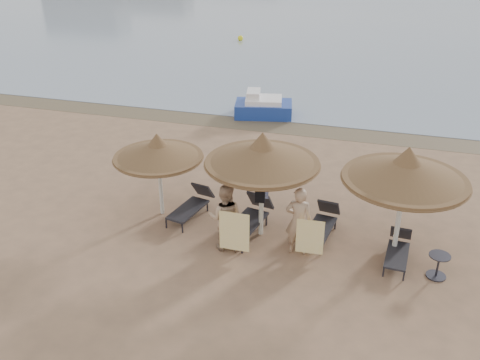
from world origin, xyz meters
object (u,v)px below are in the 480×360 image
object	(u,v)px
palapa_right	(406,171)
lounger_near_left	(250,217)
palapa_center	(262,155)
lounger_far_right	(398,249)
side_table	(438,267)
lounger_near_right	(323,222)
person_left	(225,212)
pedal_boat	(263,107)
person_right	(299,216)
palapa_left	(158,151)
lounger_far_left	(193,204)

from	to	relation	value
palapa_right	lounger_near_left	bearing A→B (deg)	177.76
palapa_center	palapa_right	xyz separation A→B (m)	(3.61, -0.05, 0.04)
lounger_far_right	side_table	bearing A→B (deg)	-22.69
lounger_near_right	person_left	world-z (taller)	person_left
palapa_right	person_left	world-z (taller)	palapa_right
lounger_near_right	pedal_boat	bearing A→B (deg)	121.20
palapa_center	person_right	world-z (taller)	palapa_center
palapa_left	person_left	bearing A→B (deg)	-27.52
palapa_left	lounger_far_left	xyz separation A→B (m)	(0.91, 0.16, -1.68)
lounger_far_right	pedal_boat	bearing A→B (deg)	126.22
palapa_center	side_table	bearing A→B (deg)	-8.89
palapa_left	lounger_far_left	distance (m)	1.92
palapa_center	palapa_right	distance (m)	3.61
lounger_near_left	person_left	xyz separation A→B (m)	(-0.40, -1.03, 0.68)
lounger_near_left	lounger_far_right	bearing A→B (deg)	6.18
palapa_left	lounger_near_right	size ratio (longest dim) A/B	1.37
lounger_far_right	pedal_boat	distance (m)	11.30
lounger_near_right	palapa_center	bearing A→B (deg)	-156.69
lounger_near_left	pedal_boat	xyz separation A→B (m)	(-1.87, 9.28, 0.01)
palapa_right	lounger_near_right	bearing A→B (deg)	165.29
lounger_far_left	lounger_far_right	xyz separation A→B (m)	(5.90, -0.70, -0.04)
lounger_near_right	person_left	bearing A→B (deg)	-142.15
palapa_center	lounger_near_left	bearing A→B (deg)	163.44
palapa_center	person_left	distance (m)	1.79
lounger_far_left	person_right	xyz separation A→B (m)	(3.34, -1.08, 0.75)
palapa_right	lounger_far_left	size ratio (longest dim) A/B	1.64
lounger_far_right	person_left	size ratio (longest dim) A/B	0.76
palapa_center	person_left	xyz separation A→B (m)	(-0.75, -0.93, -1.34)
lounger_near_right	side_table	xyz separation A→B (m)	(3.01, -1.19, -0.07)
palapa_center	pedal_boat	bearing A→B (deg)	103.29
palapa_left	side_table	world-z (taller)	palapa_left
palapa_left	palapa_right	distance (m)	6.75
lounger_far_left	palapa_left	bearing A→B (deg)	-157.94
palapa_left	side_table	size ratio (longest dim) A/B	4.10
person_right	side_table	bearing A→B (deg)	174.08
lounger_far_right	person_right	bearing A→B (deg)	-167.04
palapa_left	palapa_right	bearing A→B (deg)	-3.00
palapa_right	pedal_boat	world-z (taller)	palapa_right
side_table	palapa_center	bearing A→B (deg)	171.11
palapa_left	lounger_near_right	world-z (taller)	palapa_left
palapa_left	palapa_center	bearing A→B (deg)	-5.51
palapa_right	palapa_center	bearing A→B (deg)	179.16
lounger_far_right	person_right	distance (m)	2.71
palapa_center	lounger_near_right	size ratio (longest dim) A/B	1.63
person_right	palapa_right	bearing A→B (deg)	-171.26
palapa_left	pedal_boat	xyz separation A→B (m)	(0.89, 9.09, -1.62)
person_right	lounger_far_right	bearing A→B (deg)	-175.67
palapa_right	pedal_boat	size ratio (longest dim) A/B	1.16
lounger_far_right	side_table	xyz separation A→B (m)	(0.95, -0.49, -0.03)
lounger_far_left	person_left	bearing A→B (deg)	-31.92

